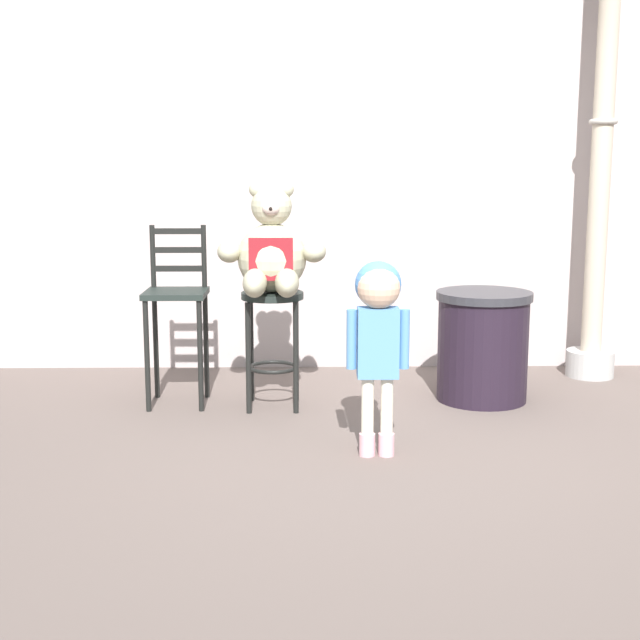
{
  "coord_description": "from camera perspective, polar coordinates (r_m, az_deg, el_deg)",
  "views": [
    {
      "loc": [
        -0.43,
        -4.26,
        1.46
      ],
      "look_at": [
        -0.34,
        0.56,
        0.6
      ],
      "focal_mm": 49.26,
      "sensor_mm": 36.0,
      "label": 1
    }
  ],
  "objects": [
    {
      "name": "trash_bin",
      "position": [
        5.54,
        10.53,
        -1.65
      ],
      "size": [
        0.59,
        0.59,
        0.68
      ],
      "color": "black",
      "rests_on": "ground_plane"
    },
    {
      "name": "teddy_bear",
      "position": [
        5.17,
        -3.16,
        4.35
      ],
      "size": [
        0.64,
        0.57,
        0.65
      ],
      "color": "#AEAB8C",
      "rests_on": "bar_stool_with_teddy"
    },
    {
      "name": "ground_plane",
      "position": [
        4.52,
        4.52,
        -8.75
      ],
      "size": [
        24.0,
        24.0,
        0.0
      ],
      "primitive_type": "plane",
      "color": "#61544E"
    },
    {
      "name": "bar_stool_with_teddy",
      "position": [
        5.26,
        -3.1,
        -0.38
      ],
      "size": [
        0.37,
        0.37,
        0.7
      ],
      "color": "black",
      "rests_on": "ground_plane"
    },
    {
      "name": "building_wall",
      "position": [
        6.39,
        2.89,
        12.1
      ],
      "size": [
        6.5,
        0.3,
        3.36
      ],
      "primitive_type": "cube",
      "color": "#B1A3A1",
      "rests_on": "ground_plane"
    },
    {
      "name": "bar_chair_empty",
      "position": [
        5.39,
        -9.29,
        1.06
      ],
      "size": [
        0.37,
        0.37,
        1.09
      ],
      "color": "black",
      "rests_on": "ground_plane"
    },
    {
      "name": "lamppost",
      "position": [
        6.24,
        17.66,
        7.29
      ],
      "size": [
        0.33,
        0.33,
        3.0
      ],
      "color": "#A9A8A6",
      "rests_on": "ground_plane"
    },
    {
      "name": "child_walking",
      "position": [
        4.35,
        3.79,
        0.27
      ],
      "size": [
        0.31,
        0.25,
        0.99
      ],
      "rotation": [
        0.0,
        0.0,
        1.12
      ],
      "color": "#D8A2AC",
      "rests_on": "ground_plane"
    }
  ]
}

